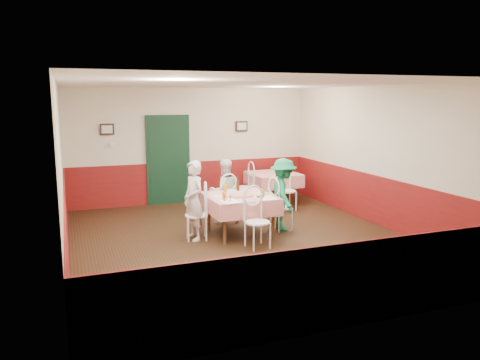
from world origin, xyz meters
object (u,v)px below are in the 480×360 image
object	(u,v)px
chair_left	(197,215)
diner_left	(194,201)
chair_right	(281,208)
glass_c	(225,188)
pizza	(241,195)
glass_b	(263,193)
chair_far	(225,202)
chair_near	(258,222)
chair_second_b	(287,191)
main_table	(240,215)
glass_a	(224,196)
chair_second_a	(245,187)
beer_bottle	(238,185)
wallet	(260,197)
diner_far	(224,191)
diner_right	(283,195)
second_table	(273,188)

from	to	relation	value
chair_left	diner_left	bearing A→B (deg)	-78.17
chair_right	glass_c	distance (m)	1.15
pizza	glass_b	bearing A→B (deg)	-25.27
chair_left	chair_far	world-z (taller)	same
chair_near	chair_second_b	distance (m)	2.84
pizza	chair_left	bearing A→B (deg)	175.58
main_table	chair_right	size ratio (longest dim) A/B	1.36
main_table	glass_a	bearing A→B (deg)	-146.32
chair_second_a	beer_bottle	xyz separation A→B (m)	(-0.82, -1.76, 0.43)
wallet	diner_far	xyz separation A→B (m)	(-0.29, 1.21, -0.11)
chair_right	chair_second_a	xyz separation A→B (m)	(0.09, 2.18, 0.00)
beer_bottle	diner_right	distance (m)	0.91
chair_far	wallet	world-z (taller)	chair_far
chair_second_a	chair_right	bearing A→B (deg)	-3.25
second_table	diner_left	bearing A→B (deg)	-139.73
second_table	chair_second_b	distance (m)	0.75
second_table	chair_left	size ratio (longest dim) A/B	1.24
pizza	glass_a	size ratio (longest dim) A/B	3.23
glass_a	wallet	world-z (taller)	glass_a
chair_right	diner_far	bearing A→B (deg)	32.90
chair_right	pizza	xyz separation A→B (m)	(-0.85, -0.08, 0.32)
glass_b	diner_far	xyz separation A→B (m)	(-0.37, 1.14, -0.16)
beer_bottle	diner_left	bearing A→B (deg)	-157.01
second_table	glass_c	bearing A→B (deg)	-136.25
chair_far	glass_a	distance (m)	1.25
pizza	diner_right	distance (m)	0.91
chair_second_a	chair_second_b	world-z (taller)	same
chair_second_b	glass_c	xyz separation A→B (m)	(-1.84, -1.01, 0.38)
chair_second_b	diner_left	xyz separation A→B (m)	(-2.59, -1.44, 0.28)
diner_right	chair_second_a	bearing A→B (deg)	10.33
beer_bottle	second_table	bearing A→B (deg)	48.24
glass_b	beer_bottle	distance (m)	0.72
glass_a	chair_right	bearing A→B (deg)	12.32
chair_left	beer_bottle	world-z (taller)	beer_bottle
chair_near	diner_far	distance (m)	1.76
diner_left	diner_far	xyz separation A→B (m)	(0.89, 0.91, -0.06)
wallet	beer_bottle	bearing A→B (deg)	102.40
second_table	diner_right	bearing A→B (deg)	-109.86
chair_far	wallet	bearing A→B (deg)	99.10
glass_a	pizza	bearing A→B (deg)	26.12
chair_right	beer_bottle	world-z (taller)	beer_bottle
glass_b	diner_right	bearing A→B (deg)	24.97
main_table	second_table	distance (m)	2.76
second_table	pizza	distance (m)	2.85
chair_second_a	glass_b	xyz separation A→B (m)	(-0.57, -2.43, 0.37)
chair_second_b	glass_b	distance (m)	2.17
second_table	glass_b	bearing A→B (deg)	-118.55
chair_second_a	pizza	bearing A→B (deg)	-23.50
chair_second_b	glass_c	bearing A→B (deg)	-152.16
diner_left	diner_far	world-z (taller)	diner_left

